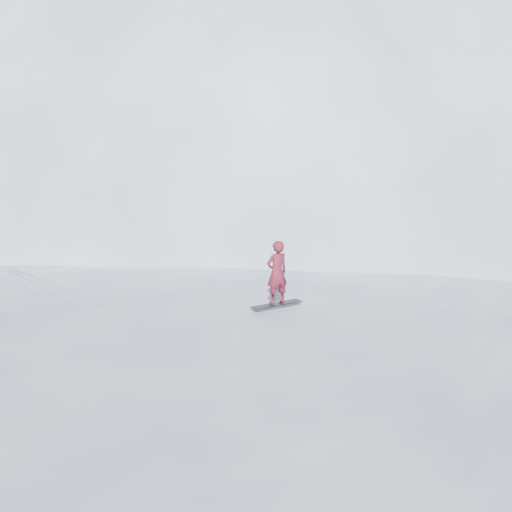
# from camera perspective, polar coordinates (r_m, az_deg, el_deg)

# --- Properties ---
(ground) EXTENTS (400.00, 400.00, 0.00)m
(ground) POSITION_cam_1_polar(r_m,az_deg,el_deg) (14.67, -10.94, -15.30)
(ground) COLOR white
(ground) RESTS_ON ground
(near_ridge) EXTENTS (36.00, 28.00, 4.80)m
(near_ridge) POSITION_cam_1_polar(r_m,az_deg,el_deg) (17.54, -11.50, -10.60)
(near_ridge) COLOR white
(near_ridge) RESTS_ON ground
(summit_peak) EXTENTS (60.00, 56.00, 56.00)m
(summit_peak) POSITION_cam_1_polar(r_m,az_deg,el_deg) (47.02, 2.56, 3.93)
(summit_peak) COLOR white
(summit_peak) RESTS_ON ground
(peak_shoulder) EXTENTS (28.00, 24.00, 18.00)m
(peak_shoulder) POSITION_cam_1_polar(r_m,az_deg,el_deg) (35.99, -7.78, 1.29)
(peak_shoulder) COLOR white
(peak_shoulder) RESTS_ON ground
(wind_bumps) EXTENTS (16.00, 14.40, 1.00)m
(wind_bumps) POSITION_cam_1_polar(r_m,az_deg,el_deg) (16.33, -15.60, -12.58)
(wind_bumps) COLOR white
(wind_bumps) RESTS_ON ground
(snowboard) EXTENTS (1.44, 0.30, 0.02)m
(snowboard) POSITION_cam_1_polar(r_m,az_deg,el_deg) (14.71, 2.08, -4.84)
(snowboard) COLOR black
(snowboard) RESTS_ON near_ridge
(snowboarder) EXTENTS (0.61, 0.41, 1.65)m
(snowboarder) POSITION_cam_1_polar(r_m,az_deg,el_deg) (14.49, 2.11, -1.68)
(snowboarder) COLOR maroon
(snowboarder) RESTS_ON snowboard
(board_tracks) EXTENTS (1.55, 5.99, 0.04)m
(board_tracks) POSITION_cam_1_polar(r_m,az_deg,el_deg) (17.78, -21.00, -2.63)
(board_tracks) COLOR silver
(board_tracks) RESTS_ON ground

